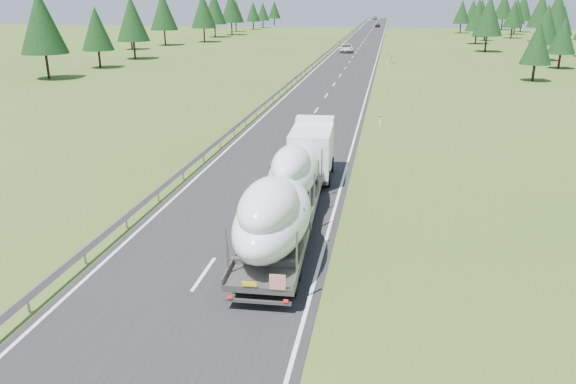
% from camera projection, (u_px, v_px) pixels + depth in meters
% --- Properties ---
extents(ground, '(400.00, 400.00, 0.00)m').
position_uv_depth(ground, '(204.00, 274.00, 23.23)').
color(ground, '#364E1A').
rests_on(ground, ground).
extents(road_surface, '(10.00, 400.00, 0.02)m').
position_uv_depth(road_surface, '(356.00, 52.00, 116.17)').
color(road_surface, black).
rests_on(road_surface, ground).
extents(guardrail, '(0.10, 400.00, 0.76)m').
position_uv_depth(guardrail, '(331.00, 49.00, 116.81)').
color(guardrail, slate).
rests_on(guardrail, ground).
extents(marker_posts, '(0.13, 350.08, 1.00)m').
position_uv_depth(marker_posts, '(390.00, 34.00, 166.04)').
color(marker_posts, silver).
rests_on(marker_posts, ground).
extents(highway_sign, '(0.08, 0.90, 2.60)m').
position_uv_depth(highway_sign, '(391.00, 53.00, 95.79)').
color(highway_sign, slate).
rests_on(highway_sign, ground).
extents(tree_line_left, '(15.48, 245.66, 12.51)m').
position_uv_depth(tree_line_left, '(129.00, 17.00, 108.48)').
color(tree_line_left, black).
rests_on(tree_line_left, ground).
extents(boat_truck, '(3.27, 19.01, 4.13)m').
position_uv_depth(boat_truck, '(289.00, 184.00, 27.37)').
color(boat_truck, white).
rests_on(boat_truck, ground).
extents(distant_van, '(3.32, 6.20, 1.66)m').
position_uv_depth(distant_van, '(346.00, 48.00, 115.64)').
color(distant_van, silver).
rests_on(distant_van, ground).
extents(distant_car_dark, '(2.01, 4.34, 1.44)m').
position_uv_depth(distant_car_dark, '(378.00, 25.00, 211.29)').
color(distant_car_dark, black).
rests_on(distant_car_dark, ground).
extents(distant_car_blue, '(1.82, 4.65, 1.51)m').
position_uv_depth(distant_car_blue, '(375.00, 18.00, 284.72)').
color(distant_car_blue, '#171942').
rests_on(distant_car_blue, ground).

